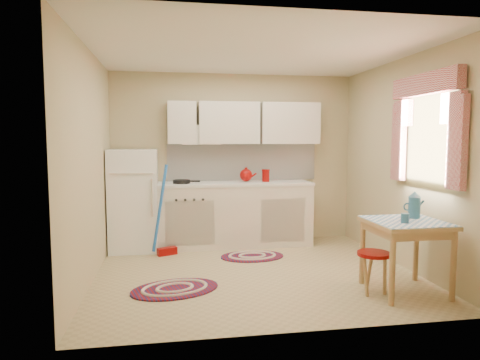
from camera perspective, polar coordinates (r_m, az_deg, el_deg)
name	(u,v)px	position (r m, az deg, el deg)	size (l,w,h in m)	color
room_shell	(264,134)	(5.12, 3.24, 6.13)	(3.64, 3.60, 2.52)	tan
fridge	(134,200)	(6.08, -13.97, -2.61)	(0.65, 0.60, 1.40)	white
broom	(166,210)	(5.73, -9.78, -4.02)	(0.28, 0.12, 1.20)	blue
base_cabinets	(233,215)	(6.22, -1.00, -4.71)	(2.25, 0.60, 0.88)	beige
countertop	(233,184)	(6.15, -1.01, -0.48)	(2.27, 0.62, 0.04)	silver
frying_pan	(182,182)	(6.04, -7.81, -0.22)	(0.24, 0.24, 0.05)	black
red_kettle	(246,175)	(6.17, 0.81, 0.66)	(0.20, 0.18, 0.20)	#840604
red_canister	(266,176)	(6.23, 3.46, 0.51)	(0.11, 0.11, 0.16)	#840604
table	(405,257)	(4.65, 21.16, -9.53)	(0.72, 0.72, 0.72)	tan
stool	(373,273)	(4.54, 17.34, -11.73)	(0.32, 0.32, 0.42)	#840604
coffee_pot	(414,204)	(4.73, 22.23, -3.02)	(0.15, 0.13, 0.30)	#295F7F
mug	(405,218)	(4.44, 21.13, -4.81)	(0.08, 0.08, 0.10)	#295F7F
rug_center	(252,256)	(5.68, 1.64, -10.13)	(0.83, 0.55, 0.02)	maroon
rug_left	(175,289)	(4.55, -8.68, -14.17)	(0.91, 0.61, 0.02)	maroon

